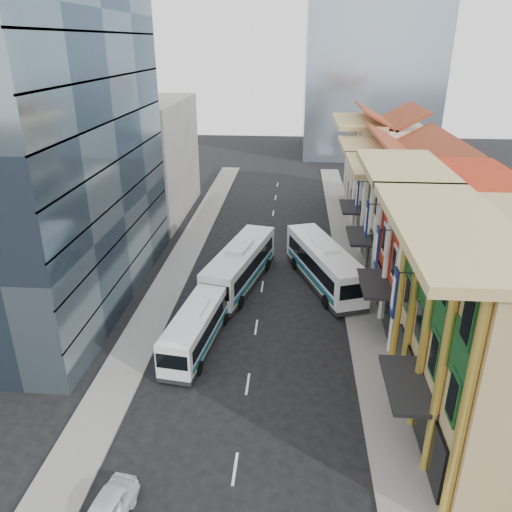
# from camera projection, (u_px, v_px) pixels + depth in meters

# --- Properties ---
(ground) EXTENTS (200.00, 200.00, 0.00)m
(ground) POSITION_uv_depth(u_px,v_px,m) (233.00, 484.00, 24.96)
(ground) COLOR black
(ground) RESTS_ON ground
(sidewalk_right) EXTENTS (3.00, 90.00, 0.15)m
(sidewalk_right) POSITION_uv_depth(u_px,v_px,m) (357.00, 289.00, 44.45)
(sidewalk_right) COLOR slate
(sidewalk_right) RESTS_ON ground
(sidewalk_left) EXTENTS (3.00, 90.00, 0.15)m
(sidewalk_left) POSITION_uv_depth(u_px,v_px,m) (170.00, 282.00, 45.68)
(sidewalk_left) COLOR slate
(sidewalk_left) RESTS_ON ground
(shophouse_tan) EXTENTS (8.00, 14.00, 12.00)m
(shophouse_tan) POSITION_uv_depth(u_px,v_px,m) (507.00, 340.00, 26.14)
(shophouse_tan) COLOR tan
(shophouse_tan) RESTS_ON ground
(shophouse_red) EXTENTS (8.00, 10.00, 12.00)m
(shophouse_red) POSITION_uv_depth(u_px,v_px,m) (445.00, 251.00, 37.13)
(shophouse_red) COLOR #A62A12
(shophouse_red) RESTS_ON ground
(shophouse_cream_near) EXTENTS (8.00, 9.00, 10.00)m
(shophouse_cream_near) POSITION_uv_depth(u_px,v_px,m) (416.00, 222.00, 46.22)
(shophouse_cream_near) COLOR silver
(shophouse_cream_near) RESTS_ON ground
(shophouse_cream_mid) EXTENTS (8.00, 9.00, 10.00)m
(shophouse_cream_mid) POSITION_uv_depth(u_px,v_px,m) (399.00, 194.00, 54.45)
(shophouse_cream_mid) COLOR silver
(shophouse_cream_mid) RESTS_ON ground
(shophouse_cream_far) EXTENTS (8.00, 12.00, 11.00)m
(shophouse_cream_far) POSITION_uv_depth(u_px,v_px,m) (384.00, 168.00, 63.86)
(shophouse_cream_far) COLOR silver
(shophouse_cream_far) RESTS_ON ground
(office_tower) EXTENTS (12.00, 26.00, 30.00)m
(office_tower) POSITION_uv_depth(u_px,v_px,m) (36.00, 119.00, 37.64)
(office_tower) COLOR #364755
(office_tower) RESTS_ON ground
(office_block_far) EXTENTS (10.00, 18.00, 14.00)m
(office_block_far) POSITION_uv_depth(u_px,v_px,m) (145.00, 159.00, 61.78)
(office_block_far) COLOR gray
(office_block_far) RESTS_ON ground
(bus_left_near) EXTENTS (3.74, 10.48, 3.29)m
(bus_left_near) POSITION_uv_depth(u_px,v_px,m) (198.00, 325.00, 35.88)
(bus_left_near) COLOR white
(bus_left_near) RESTS_ON ground
(bus_left_far) EXTENTS (5.68, 12.80, 4.00)m
(bus_left_far) POSITION_uv_depth(u_px,v_px,m) (240.00, 265.00, 44.58)
(bus_left_far) COLOR silver
(bus_left_far) RESTS_ON ground
(bus_right) EXTENTS (7.04, 12.91, 4.06)m
(bus_right) POSITION_uv_depth(u_px,v_px,m) (324.00, 264.00, 44.72)
(bus_right) COLOR white
(bus_right) RESTS_ON ground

